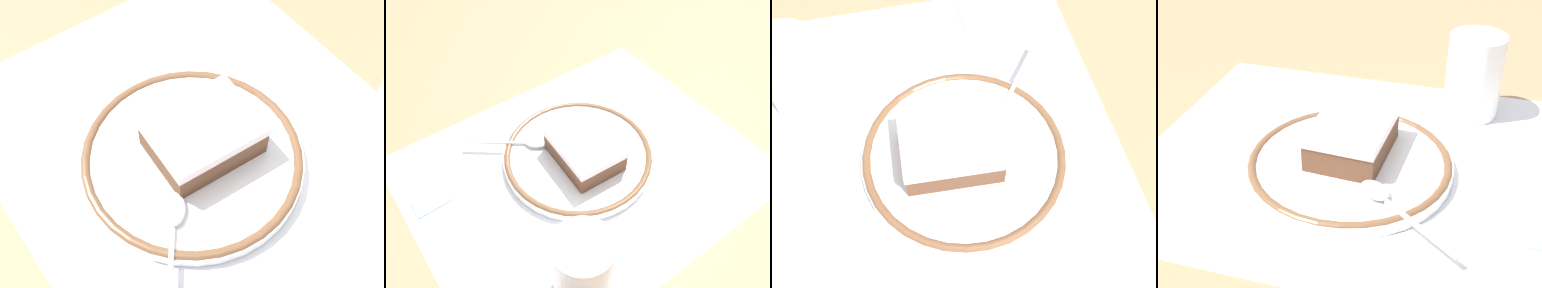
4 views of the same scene
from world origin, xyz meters
TOP-DOWN VIEW (x-y plane):
  - ground_plane at (0.00, 0.00)m, footprint 2.40×2.40m
  - placemat at (0.00, 0.00)m, footprint 0.48×0.39m
  - plate at (0.01, 0.02)m, footprint 0.22×0.22m
  - cake_slice at (0.01, 0.01)m, footprint 0.08×0.11m
  - spoon at (-0.05, 0.08)m, footprint 0.11×0.09m

SIDE VIEW (x-z plane):
  - ground_plane at x=0.00m, z-range 0.00..0.00m
  - placemat at x=0.00m, z-range 0.00..0.00m
  - plate at x=0.01m, z-range 0.00..0.02m
  - spoon at x=-0.05m, z-range 0.01..0.02m
  - cake_slice at x=0.01m, z-range 0.01..0.05m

